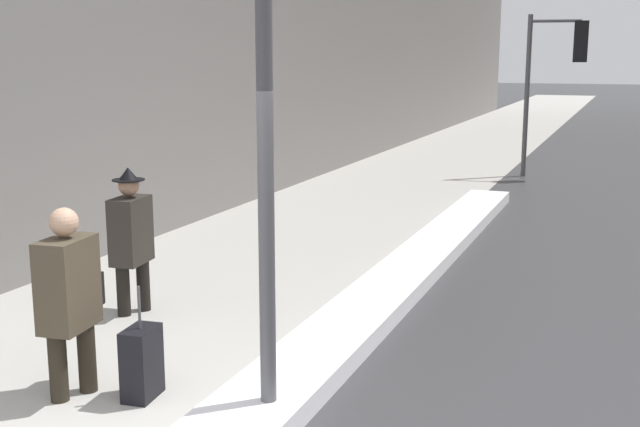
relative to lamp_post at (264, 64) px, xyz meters
The scene contains 7 objects.
sidewalk_slab 14.30m from the lamp_post, 99.46° to the left, with size 4.00×80.00×0.01m.
snow_bank_curb 4.87m from the lamp_post, 91.25° to the left, with size 0.73×12.20×0.19m.
lamp_post is the anchor object (origin of this frame).
traffic_light_near 13.82m from the lamp_post, 86.89° to the left, with size 1.31×0.39×3.65m.
pedestrian_with_shoulder_bag 2.48m from the lamp_post, behind, with size 0.35×0.74×1.58m.
pedestrian_nearside 3.59m from the lamp_post, 143.12° to the left, with size 0.34×0.52×1.60m.
rolling_suitcase 2.64m from the lamp_post, behind, with size 0.26×0.38×0.95m.
Camera 1 is at (2.74, -3.97, 2.74)m, focal length 45.00 mm.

